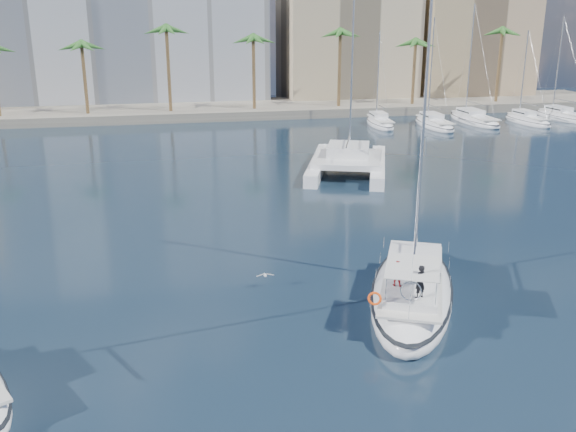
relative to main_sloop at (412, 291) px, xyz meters
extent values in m
plane|color=black|center=(-4.44, 2.55, -0.56)|extent=(160.00, 160.00, 0.00)
cube|color=gray|center=(-4.44, 63.55, 0.04)|extent=(120.00, 14.00, 1.20)
cube|color=silver|center=(-16.44, 75.55, 13.44)|extent=(42.00, 16.00, 28.00)
cube|color=tan|center=(17.56, 72.55, 9.44)|extent=(20.00, 14.00, 20.00)
cube|color=tan|center=(37.56, 70.55, 8.44)|extent=(18.00, 12.00, 18.00)
cylinder|color=brown|center=(-4.44, 59.55, 4.69)|extent=(0.44, 0.44, 10.50)
sphere|color=#316926|center=(-4.44, 59.55, 9.94)|extent=(3.60, 3.60, 3.60)
cylinder|color=brown|center=(29.56, 59.55, 4.69)|extent=(0.44, 0.44, 10.50)
sphere|color=#316926|center=(29.56, 59.55, 9.94)|extent=(3.60, 3.60, 3.60)
ellipsoid|color=white|center=(0.00, 0.00, -0.17)|extent=(8.79, 13.12, 2.61)
ellipsoid|color=black|center=(0.00, 0.00, 0.20)|extent=(8.88, 13.25, 0.18)
cube|color=silver|center=(-0.10, -0.22, 0.82)|extent=(6.46, 9.78, 0.12)
cube|color=silver|center=(0.50, 1.11, 1.18)|extent=(4.14, 4.86, 0.60)
cube|color=black|center=(0.50, 1.11, 1.20)|extent=(3.96, 4.42, 0.14)
cylinder|color=#B7BABF|center=(1.09, 2.43, 9.13)|extent=(0.15, 0.15, 16.50)
cylinder|color=#B7BABF|center=(0.05, 0.11, 2.38)|extent=(2.18, 4.68, 0.11)
cube|color=silver|center=(-1.08, -2.43, 1.06)|extent=(3.46, 3.85, 0.36)
cube|color=silver|center=(-1.13, -2.54, 2.43)|extent=(3.46, 3.85, 0.04)
torus|color=silver|center=(-1.58, -3.53, 1.73)|extent=(0.90, 0.44, 0.96)
torus|color=#FF490D|center=(-3.18, -3.35, 1.43)|extent=(0.66, 0.44, 0.64)
imported|color=black|center=(-1.06, -3.27, 2.02)|extent=(0.67, 0.57, 1.56)
imported|color=maroon|center=(-1.59, -1.78, 1.86)|extent=(0.76, 0.72, 1.24)
cube|color=white|center=(2.10, 28.07, -0.01)|extent=(5.61, 12.96, 1.10)
cube|color=white|center=(7.24, 26.24, -0.01)|extent=(5.61, 12.96, 1.10)
cube|color=silver|center=(4.44, 26.53, 0.74)|extent=(8.18, 8.94, 0.50)
cube|color=silver|center=(4.67, 27.16, 1.44)|extent=(4.80, 5.00, 1.00)
cube|color=black|center=(4.67, 27.16, 1.49)|extent=(4.64, 4.50, 0.18)
cylinder|color=#B7BABF|center=(5.34, 29.04, 9.83)|extent=(0.18, 0.18, 17.77)
ellipsoid|color=silver|center=(-7.05, 3.03, 0.19)|extent=(0.20, 0.37, 0.18)
sphere|color=silver|center=(-7.05, 3.21, 0.21)|extent=(0.10, 0.10, 0.10)
cube|color=gray|center=(-7.31, 3.03, 0.22)|extent=(0.43, 0.16, 0.10)
cube|color=gray|center=(-6.78, 3.03, 0.22)|extent=(0.43, 0.16, 0.10)
camera|label=1|loc=(-12.05, -27.91, 13.61)|focal=40.00mm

